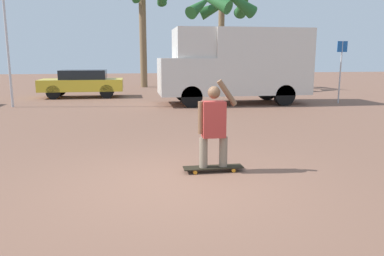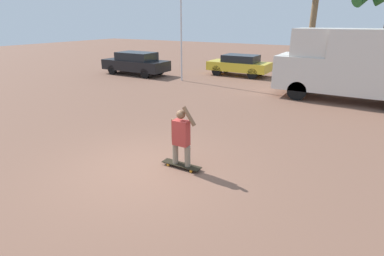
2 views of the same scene
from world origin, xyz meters
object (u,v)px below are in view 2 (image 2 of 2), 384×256
skateboard (181,165)px  parked_car_yellow (239,64)px  parked_car_black (136,63)px  person_skateboarder (181,135)px  camper_van (355,63)px  flagpole (182,0)px

skateboard → parked_car_yellow: size_ratio=0.26×
skateboard → parked_car_black: bearing=134.9°
skateboard → person_skateboarder: (-0.00, 0.00, 0.77)m
camper_van → parked_car_yellow: (-6.63, 3.55, -0.95)m
skateboard → parked_car_yellow: parked_car_yellow is taller
person_skateboarder → parked_car_black: size_ratio=0.33×
parked_car_yellow → flagpole: (-2.19, -3.35, 3.69)m
person_skateboarder → parked_car_yellow: (-3.67, 12.74, -0.13)m
parked_car_yellow → flagpole: bearing=-123.2°
skateboard → parked_car_black: (-9.62, 9.67, 0.68)m
person_skateboarder → flagpole: flagpole is taller
camper_van → parked_car_yellow: bearing=151.8°
skateboard → person_skateboarder: bearing=180.0°
parked_car_yellow → parked_car_black: bearing=-152.7°
person_skateboarder → parked_car_black: (-9.62, 9.67, -0.08)m
parked_car_black → flagpole: flagpole is taller
skateboard → flagpole: size_ratio=0.13×
skateboard → parked_car_yellow: 13.27m
parked_car_yellow → person_skateboarder: bearing=-73.9°
parked_car_black → camper_van: bearing=-2.2°
parked_car_yellow → parked_car_black: 6.69m
camper_van → flagpole: 9.24m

